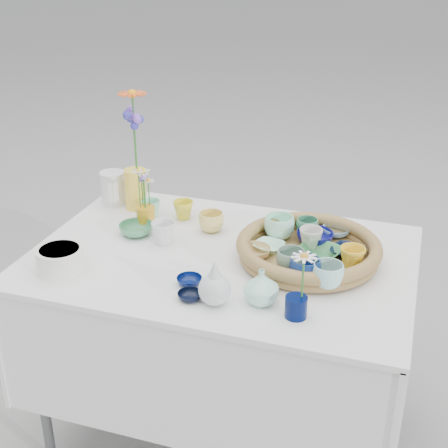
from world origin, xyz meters
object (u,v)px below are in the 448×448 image
(tall_vase_yellow, at_px, (136,189))
(bud_vase_seafoam, at_px, (261,287))
(wicker_tray, at_px, (308,250))
(display_table, at_px, (222,429))

(tall_vase_yellow, bearing_deg, bud_vase_seafoam, -38.83)
(wicker_tray, distance_m, tall_vase_yellow, 0.75)
(wicker_tray, xyz_separation_m, bud_vase_seafoam, (-0.08, -0.30, 0.02))
(display_table, height_order, bud_vase_seafoam, bud_vase_seafoam)
(display_table, relative_size, wicker_tray, 2.66)
(display_table, bearing_deg, wicker_tray, 10.12)
(bud_vase_seafoam, bearing_deg, tall_vase_yellow, 141.17)
(bud_vase_seafoam, bearing_deg, wicker_tray, 74.83)
(bud_vase_seafoam, xyz_separation_m, tall_vase_yellow, (-0.64, 0.51, 0.02))
(display_table, distance_m, tall_vase_yellow, 0.99)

